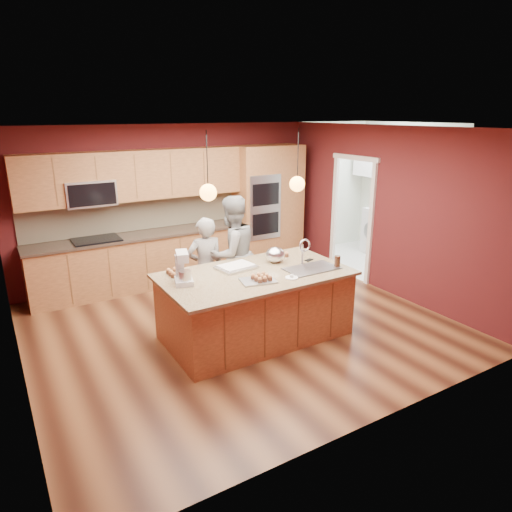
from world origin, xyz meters
TOP-DOWN VIEW (x-y plane):
  - floor at (0.00, 0.00)m, footprint 5.50×5.50m
  - ceiling at (0.00, 0.00)m, footprint 5.50×5.50m
  - wall_back at (0.00, 2.50)m, footprint 5.50×0.00m
  - wall_front at (0.00, -2.50)m, footprint 5.50×0.00m
  - wall_left at (-2.75, 0.00)m, footprint 0.00×5.00m
  - wall_right at (2.75, 0.00)m, footprint 0.00×5.00m
  - cabinet_run at (-0.68, 2.25)m, footprint 3.74×0.64m
  - oven_column at (1.85, 2.19)m, footprint 1.30×0.62m
  - doorway_trim at (2.73, 0.80)m, footprint 0.08×1.11m
  - laundry_room at (4.35, 1.20)m, footprint 2.60×2.70m
  - pendant_left at (-0.60, -0.35)m, footprint 0.20×0.20m
  - pendant_right at (0.67, -0.35)m, footprint 0.20×0.20m
  - island at (0.05, -0.35)m, footprint 2.44×1.37m
  - person_left at (-0.24, 0.58)m, footprint 0.58×0.42m
  - person_right at (0.19, 0.58)m, footprint 0.96×0.81m
  - stand_mixer at (-0.91, -0.22)m, footprint 0.28×0.33m
  - sheet_cake at (-0.09, -0.06)m, footprint 0.55×0.44m
  - cooling_rack at (-0.09, -0.63)m, footprint 0.48×0.38m
  - mixing_bowl at (0.50, -0.11)m, footprint 0.26×0.26m
  - plate at (0.32, -0.76)m, footprint 0.16×0.16m
  - tumbler at (1.11, -0.71)m, footprint 0.08×0.08m
  - phone at (0.95, -0.29)m, footprint 0.14×0.10m
  - cupcakes_left at (-0.89, 0.11)m, footprint 0.17×0.25m
  - cupcakes_rack at (-0.05, -0.65)m, footprint 0.23×0.23m
  - cupcakes_right at (0.68, 0.09)m, footprint 0.25×0.25m
  - washer at (4.21, 0.81)m, footprint 0.70×0.72m
  - dryer at (4.23, 1.49)m, footprint 0.71×0.72m

SIDE VIEW (x-z plane):
  - floor at x=0.00m, z-range 0.00..0.00m
  - island at x=0.05m, z-range -0.18..1.10m
  - dryer at x=4.23m, z-range 0.00..0.96m
  - washer at x=4.21m, z-range 0.00..1.10m
  - person_left at x=-0.24m, z-range 0.00..1.48m
  - person_right at x=0.19m, z-range 0.00..1.75m
  - phone at x=0.95m, z-range 0.90..0.91m
  - plate at x=0.32m, z-range 0.90..0.91m
  - cooling_rack at x=-0.09m, z-range 0.90..0.92m
  - sheet_cake at x=-0.09m, z-range 0.90..0.94m
  - cupcakes_left at x=-0.89m, z-range 0.90..0.97m
  - cupcakes_right at x=0.68m, z-range 0.90..0.97m
  - cupcakes_rack at x=-0.05m, z-range 0.92..0.98m
  - tumbler at x=1.11m, z-range 0.90..1.05m
  - cabinet_run at x=-0.68m, z-range -0.17..2.13m
  - mixing_bowl at x=0.50m, z-range 0.89..1.11m
  - doorway_trim at x=2.73m, z-range -0.05..2.15m
  - stand_mixer at x=-0.91m, z-range 0.87..1.27m
  - oven_column at x=1.85m, z-range 0.00..2.30m
  - wall_back at x=0.00m, z-range -1.40..4.10m
  - wall_front at x=0.00m, z-range -1.40..4.10m
  - wall_left at x=-2.75m, z-range -1.15..3.85m
  - wall_right at x=2.75m, z-range -1.15..3.85m
  - laundry_room at x=4.35m, z-range 0.60..3.30m
  - pendant_left at x=-0.60m, z-range 1.60..2.40m
  - pendant_right at x=0.67m, z-range 1.60..2.40m
  - ceiling at x=0.00m, z-range 2.70..2.70m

